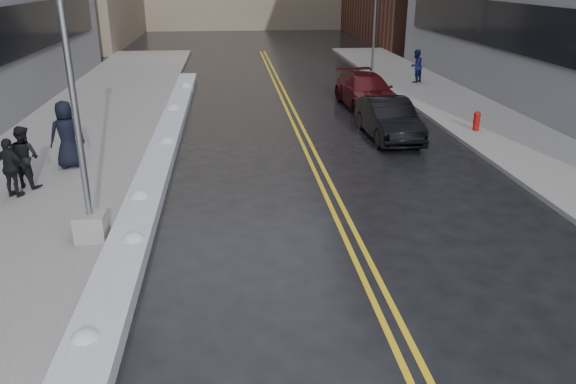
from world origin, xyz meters
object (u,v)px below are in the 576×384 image
object	(u,v)px
traffic_signal	(375,15)
pedestrian_b	(24,157)
fire_hydrant	(477,120)
pedestrian_d	(11,168)
lamppost	(79,135)
car_black	(389,119)
pedestrian_c	(67,135)
pedestrian_east	(416,66)
car_maroon	(367,91)

from	to	relation	value
traffic_signal	pedestrian_b	size ratio (longest dim) A/B	3.50
fire_hydrant	pedestrian_d	xyz separation A→B (m)	(-14.88, -5.18, 0.39)
pedestrian_d	fire_hydrant	bearing A→B (deg)	-140.54
lamppost	fire_hydrant	world-z (taller)	lamppost
fire_hydrant	car_black	distance (m)	3.44
traffic_signal	pedestrian_d	bearing A→B (deg)	-126.85
pedestrian_b	fire_hydrant	bearing A→B (deg)	-137.57
fire_hydrant	pedestrian_c	distance (m)	14.33
pedestrian_b	pedestrian_east	world-z (taller)	pedestrian_east
fire_hydrant	traffic_signal	distance (m)	14.30
pedestrian_east	pedestrian_d	bearing A→B (deg)	1.94
lamppost	car_maroon	distance (m)	15.90
fire_hydrant	car_maroon	distance (m)	5.71
pedestrian_d	car_maroon	world-z (taller)	pedestrian_d
lamppost	traffic_signal	distance (m)	24.98
lamppost	traffic_signal	world-z (taller)	lamppost
pedestrian_b	car_maroon	size ratio (longest dim) A/B	0.34
pedestrian_c	pedestrian_d	world-z (taller)	pedestrian_c
pedestrian_d	car_black	world-z (taller)	pedestrian_d
pedestrian_c	car_maroon	world-z (taller)	pedestrian_c
pedestrian_c	pedestrian_east	world-z (taller)	pedestrian_c
traffic_signal	pedestrian_d	world-z (taller)	traffic_signal
fire_hydrant	car_black	xyz separation A→B (m)	(-3.43, -0.20, 0.17)
pedestrian_b	car_black	bearing A→B (deg)	-133.77
fire_hydrant	pedestrian_d	distance (m)	15.76
pedestrian_c	pedestrian_east	size ratio (longest dim) A/B	1.17
pedestrian_c	car_black	world-z (taller)	pedestrian_c
lamppost	car_maroon	xyz separation A→B (m)	(9.24, 12.82, -1.80)
pedestrian_b	lamppost	bearing A→B (deg)	150.49
pedestrian_b	car_black	size ratio (longest dim) A/B	0.39
pedestrian_b	pedestrian_d	world-z (taller)	pedestrian_b
lamppost	pedestrian_c	distance (m)	5.62
car_maroon	traffic_signal	bearing A→B (deg)	71.54
car_black	traffic_signal	bearing A→B (deg)	77.34
fire_hydrant	lamppost	bearing A→B (deg)	-146.96
fire_hydrant	traffic_signal	xyz separation A→B (m)	(-0.50, 14.00, 2.85)
lamppost	traffic_signal	xyz separation A→B (m)	(11.80, 22.00, 0.87)
pedestrian_c	pedestrian_east	bearing A→B (deg)	-163.78
pedestrian_east	traffic_signal	bearing A→B (deg)	-113.58
car_black	car_maroon	xyz separation A→B (m)	(0.37, 5.01, 0.02)
traffic_signal	car_maroon	xyz separation A→B (m)	(-2.56, -9.18, -2.67)
traffic_signal	car_maroon	distance (m)	9.90
car_maroon	pedestrian_b	bearing A→B (deg)	-144.53
pedestrian_c	fire_hydrant	bearing A→B (deg)	166.96
lamppost	car_black	world-z (taller)	lamppost
pedestrian_d	car_black	size ratio (longest dim) A/B	0.36
pedestrian_d	car_maroon	xyz separation A→B (m)	(11.82, 10.00, -0.21)
traffic_signal	pedestrian_d	distance (m)	24.10
lamppost	pedestrian_c	bearing A→B (deg)	108.52
fire_hydrant	car_maroon	xyz separation A→B (m)	(-3.06, 4.82, 0.19)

